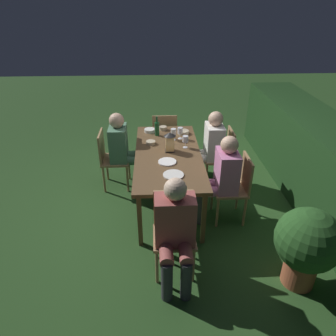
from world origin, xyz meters
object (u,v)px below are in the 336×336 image
at_px(chair_head_near, 165,135).
at_px(green_bottle_on_table, 157,128).
at_px(person_in_rust, 175,230).
at_px(wine_glass_a, 173,132).
at_px(chair_side_right_a, 222,154).
at_px(lantern_centerpiece, 170,141).
at_px(bowl_salad, 150,130).
at_px(potted_plant_by_hedge, 307,243).
at_px(person_in_cream, 209,145).
at_px(person_in_pink, 221,175).
at_px(person_in_green, 123,147).
at_px(wine_glass_c, 185,140).
at_px(wine_glass_b, 180,131).
at_px(bowl_dip, 183,132).
at_px(plate_a, 167,162).
at_px(bowl_bread, 151,142).
at_px(chair_side_left_a, 111,157).
at_px(chair_head_far, 174,229).
at_px(plate_b, 173,175).
at_px(dining_table, 168,157).
at_px(bowl_olives, 163,128).
at_px(chair_side_right_b, 236,186).

xyz_separation_m(chair_head_near, green_bottle_on_table, (0.60, -0.13, 0.36)).
height_order(person_in_rust, wine_glass_a, person_in_rust).
relative_size(chair_side_right_a, lantern_centerpiece, 3.28).
bearing_deg(bowl_salad, chair_side_right_a, 73.46).
height_order(chair_head_near, potted_plant_by_hedge, chair_head_near).
bearing_deg(lantern_centerpiece, person_in_cream, 121.20).
bearing_deg(person_in_pink, person_in_cream, 180.00).
height_order(person_in_green, wine_glass_c, person_in_green).
bearing_deg(wine_glass_b, person_in_rust, -6.02).
bearing_deg(potted_plant_by_hedge, bowl_salad, -146.73).
bearing_deg(green_bottle_on_table, bowl_dip, 95.89).
distance_m(plate_a, bowl_bread, 0.59).
xyz_separation_m(chair_side_left_a, wine_glass_c, (0.27, 1.06, 0.37)).
height_order(person_in_pink, chair_head_far, person_in_pink).
bearing_deg(plate_a, bowl_dip, 162.59).
bearing_deg(person_in_rust, chair_head_far, -180.00).
distance_m(person_in_green, bowl_bread, 0.44).
relative_size(person_in_cream, person_in_rust, 1.00).
relative_size(chair_head_near, wine_glass_b, 5.15).
relative_size(wine_glass_b, plate_b, 0.70).
relative_size(dining_table, plate_b, 7.97).
xyz_separation_m(person_in_cream, bowl_olives, (-0.39, -0.66, 0.13)).
xyz_separation_m(dining_table, bowl_bread, (-0.30, -0.23, 0.08)).
height_order(person_in_rust, bowl_olives, person_in_rust).
xyz_separation_m(wine_glass_a, potted_plant_by_hedge, (1.94, 1.14, -0.35)).
bearing_deg(potted_plant_by_hedge, green_bottle_on_table, -147.08).
xyz_separation_m(chair_head_near, person_in_pink, (1.64, 0.63, 0.15)).
bearing_deg(chair_head_far, green_bottle_on_table, -175.82).
distance_m(chair_head_near, bowl_dip, 0.68).
height_order(chair_head_near, wine_glass_c, wine_glass_c).
relative_size(chair_side_right_a, wine_glass_b, 5.15).
height_order(chair_head_far, plate_a, chair_head_far).
distance_m(person_in_rust, plate_a, 1.16).
relative_size(chair_side_left_a, lantern_centerpiece, 3.28).
bearing_deg(person_in_rust, bowl_dip, 172.75).
height_order(chair_side_left_a, lantern_centerpiece, lantern_centerpiece).
distance_m(person_in_pink, chair_head_far, 1.01).
bearing_deg(wine_glass_b, person_in_pink, 25.40).
bearing_deg(plate_b, lantern_centerpiece, -179.39).
xyz_separation_m(chair_side_right_a, person_in_rust, (1.83, -0.82, 0.15)).
height_order(chair_side_left_a, plate_b, chair_side_left_a).
xyz_separation_m(chair_head_near, plate_b, (1.78, 0.03, 0.26)).
bearing_deg(wine_glass_a, chair_side_left_a, -90.13).
bearing_deg(wine_glass_b, lantern_centerpiece, -22.96).
xyz_separation_m(chair_head_near, chair_side_right_b, (1.64, 0.82, 0.00)).
relative_size(wine_glass_c, potted_plant_by_hedge, 0.20).
bearing_deg(wine_glass_c, bowl_olives, -156.92).
distance_m(person_in_rust, lantern_centerpiece, 1.49).
bearing_deg(chair_side_right_a, bowl_dip, -111.19).
bearing_deg(chair_head_near, wine_glass_c, 13.09).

